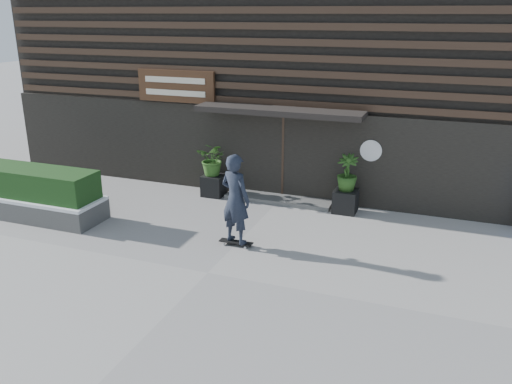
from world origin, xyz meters
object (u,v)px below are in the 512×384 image
at_px(planter_pot_right, 345,201).
at_px(skateboarder, 235,199).
at_px(planter_pot_left, 214,185).
at_px(raised_bed, 39,207).

xyz_separation_m(planter_pot_right, skateboarder, (-1.88, -2.97, 0.81)).
bearing_deg(planter_pot_right, skateboarder, -122.28).
xyz_separation_m(planter_pot_left, planter_pot_right, (3.80, 0.00, 0.00)).
distance_m(planter_pot_right, raised_bed, 7.95).
height_order(planter_pot_right, raised_bed, planter_pot_right).
distance_m(planter_pot_left, skateboarder, 3.63).
distance_m(raised_bed, skateboarder, 5.51).
distance_m(planter_pot_left, planter_pot_right, 3.80).
xyz_separation_m(planter_pot_left, skateboarder, (1.92, -2.97, 0.81)).
relative_size(planter_pot_left, raised_bed, 0.17).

